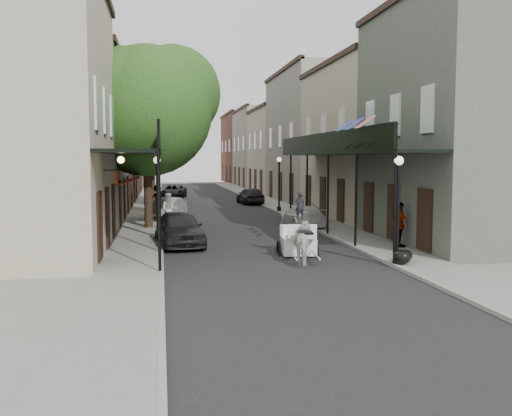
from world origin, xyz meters
name	(u,v)px	position (x,y,z in m)	size (l,w,h in m)	color
ground	(270,260)	(0.00, 0.00, 0.00)	(140.00, 140.00, 0.00)	gray
road	(217,211)	(0.00, 20.00, 0.01)	(8.00, 90.00, 0.01)	black
sidewalk_left	(146,211)	(-5.00, 20.00, 0.06)	(2.20, 90.00, 0.12)	gray
sidewalk_right	(286,209)	(5.00, 20.00, 0.06)	(2.20, 90.00, 0.12)	gray
building_row_left	(105,141)	(-8.60, 30.00, 5.25)	(5.00, 80.00, 10.50)	#B2AA8F
building_row_right	(301,142)	(8.60, 30.00, 5.25)	(5.00, 80.00, 10.50)	gray
gallery_left	(142,152)	(-4.79, 6.98, 4.05)	(2.20, 18.05, 4.88)	black
gallery_right	(338,152)	(4.79, 6.98, 4.05)	(2.20, 18.05, 4.88)	black
tree_near	(155,106)	(-4.20, 10.18, 6.49)	(7.31, 6.80, 9.63)	#382619
tree_far	(156,131)	(-4.25, 24.18, 5.84)	(6.45, 6.00, 8.61)	#382619
lamppost_right_near	(398,208)	(4.10, -2.00, 2.05)	(0.32, 0.32, 3.71)	black
lamppost_left	(157,196)	(-4.10, 6.00, 2.05)	(0.32, 0.32, 3.71)	black
lamppost_right_far	(279,183)	(4.10, 18.00, 2.05)	(0.32, 0.32, 3.71)	black
horse	(305,244)	(1.09, -1.00, 0.74)	(0.80, 1.76, 1.48)	beige
carriage	(297,229)	(1.33, 1.30, 0.96)	(1.67, 2.31, 2.48)	black
pedestrian_walking	(169,209)	(-3.50, 11.42, 0.92)	(0.89, 0.69, 1.84)	beige
pedestrian_sidewalk_left	(157,198)	(-4.20, 19.51, 1.01)	(1.15, 0.66, 1.79)	gray
pedestrian_sidewalk_right	(400,225)	(5.68, 1.43, 1.05)	(1.09, 0.45, 1.86)	gray
car_left_near	(180,228)	(-3.17, 4.00, 0.75)	(1.78, 4.43, 1.51)	black
car_left_mid	(167,209)	(-3.60, 15.13, 0.65)	(1.38, 3.95, 1.30)	#959499
car_left_far	(174,191)	(-2.74, 33.81, 0.63)	(2.10, 4.56, 1.27)	black
car_right_near	(302,217)	(3.60, 9.42, 0.60)	(1.69, 4.16, 1.21)	white
car_right_far	(250,196)	(3.26, 25.56, 0.70)	(1.66, 4.12, 1.40)	black
trash_bags	(403,256)	(4.32, -2.03, 0.36)	(0.87, 1.02, 0.52)	black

